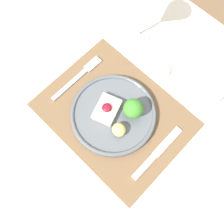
% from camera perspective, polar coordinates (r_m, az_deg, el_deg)
% --- Properties ---
extents(ground_plane, '(8.00, 8.00, 0.00)m').
position_cam_1_polar(ground_plane, '(1.49, 0.29, -9.77)').
color(ground_plane, brown).
extents(dining_table, '(1.52, 0.94, 0.75)m').
position_cam_1_polar(dining_table, '(0.84, 0.51, -2.45)').
color(dining_table, beige).
rests_on(dining_table, ground_plane).
extents(placemat, '(0.41, 0.31, 0.00)m').
position_cam_1_polar(placemat, '(0.75, 0.56, -0.49)').
color(placemat, brown).
rests_on(placemat, dining_table).
extents(dinner_plate, '(0.24, 0.24, 0.08)m').
position_cam_1_polar(dinner_plate, '(0.74, 0.35, -0.18)').
color(dinner_plate, '#4C5156').
rests_on(dinner_plate, placemat).
extents(fork, '(0.02, 0.19, 0.01)m').
position_cam_1_polar(fork, '(0.80, -6.97, 7.92)').
color(fork, silver).
rests_on(fork, placemat).
extents(knife, '(0.02, 0.19, 0.01)m').
position_cam_1_polar(knife, '(0.73, 9.12, -9.49)').
color(knife, silver).
rests_on(knife, placemat).
extents(spoon, '(0.18, 0.04, 0.01)m').
position_cam_1_polar(spoon, '(0.83, 10.00, 10.00)').
color(spoon, silver).
rests_on(spoon, dining_table).
extents(wine_glass_far, '(0.09, 0.09, 0.19)m').
position_cam_1_polar(wine_glass_far, '(0.78, 6.80, 21.95)').
color(wine_glass_far, white).
rests_on(wine_glass_far, dining_table).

